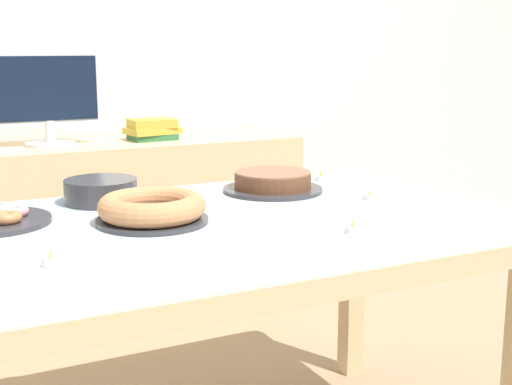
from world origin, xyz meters
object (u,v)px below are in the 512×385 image
at_px(plate_stack, 101,191).
at_px(tealight_near_cakes, 369,196).
at_px(computer_monitor, 48,100).
at_px(tealight_left_edge, 321,178).
at_px(cake_chocolate_round, 273,182).
at_px(cake_golden_bundt, 152,209).
at_px(tealight_near_front, 51,261).
at_px(tealight_centre, 353,229).
at_px(book_stack, 152,129).

distance_m(plate_stack, tealight_near_cakes, 0.79).
bearing_deg(computer_monitor, tealight_left_edge, -53.69).
distance_m(cake_chocolate_round, cake_golden_bundt, 0.51).
bearing_deg(cake_chocolate_round, tealight_left_edge, 20.93).
distance_m(tealight_near_front, tealight_centre, 0.71).
bearing_deg(tealight_near_front, tealight_left_edge, 29.25).
bearing_deg(cake_chocolate_round, tealight_centre, -96.66).
height_order(tealight_left_edge, tealight_centre, same).
xyz_separation_m(tealight_near_cakes, tealight_near_front, (-0.98, -0.24, 0.00)).
bearing_deg(tealight_near_cakes, computer_monitor, 117.83).
relative_size(computer_monitor, tealight_near_front, 10.60).
height_order(cake_chocolate_round, tealight_near_front, cake_chocolate_round).
relative_size(cake_golden_bundt, tealight_near_front, 7.26).
bearing_deg(plate_stack, tealight_left_edge, 0.63).
height_order(book_stack, cake_golden_bundt, book_stack).
relative_size(cake_chocolate_round, cake_golden_bundt, 1.08).
distance_m(plate_stack, tealight_centre, 0.77).
relative_size(cake_golden_bundt, tealight_centre, 7.26).
distance_m(computer_monitor, plate_stack, 1.00).
xyz_separation_m(cake_golden_bundt, tealight_centre, (0.41, -0.32, -0.03)).
xyz_separation_m(computer_monitor, cake_chocolate_round, (0.48, -1.06, -0.20)).
bearing_deg(tealight_centre, cake_golden_bundt, 141.98).
height_order(book_stack, plate_stack, book_stack).
distance_m(plate_stack, tealight_near_front, 0.61).
bearing_deg(tealight_near_cakes, tealight_centre, -131.46).
bearing_deg(book_stack, computer_monitor, -179.82).
height_order(book_stack, tealight_left_edge, book_stack).
bearing_deg(tealight_near_cakes, plate_stack, 156.57).
bearing_deg(book_stack, plate_stack, -116.45).
relative_size(computer_monitor, plate_stack, 2.02).
bearing_deg(tealight_near_cakes, book_stack, 100.51).
xyz_separation_m(book_stack, cake_chocolate_round, (0.04, -1.06, -0.06)).
bearing_deg(cake_golden_bundt, book_stack, 71.35).
bearing_deg(plate_stack, tealight_centre, -53.04).
distance_m(book_stack, cake_chocolate_round, 1.06).
bearing_deg(tealight_left_edge, cake_chocolate_round, -159.07).
height_order(computer_monitor, tealight_near_cakes, computer_monitor).
bearing_deg(cake_chocolate_round, plate_stack, 171.29).
distance_m(cake_golden_bundt, tealight_centre, 0.51).
bearing_deg(cake_golden_bundt, tealight_centre, -38.02).
distance_m(cake_chocolate_round, tealight_near_cakes, 0.31).
bearing_deg(book_stack, tealight_left_edge, -74.45).
relative_size(plate_stack, tealight_near_cakes, 5.25).
height_order(book_stack, tealight_near_cakes, book_stack).
bearing_deg(computer_monitor, cake_golden_bundt, -89.48).
relative_size(book_stack, tealight_left_edge, 5.94).
bearing_deg(tealight_near_cakes, cake_chocolate_round, 130.75).
relative_size(plate_stack, tealight_near_front, 5.25).
bearing_deg(book_stack, cake_golden_bundt, -108.65).
bearing_deg(plate_stack, cake_chocolate_round, -8.71).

